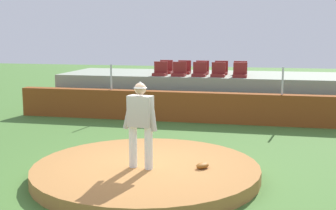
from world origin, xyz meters
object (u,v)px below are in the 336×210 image
at_px(stadium_chair_0, 160,71).
at_px(stadium_chair_9, 240,71).
at_px(stadium_chair_8, 221,70).
at_px(fielding_glove, 202,166).
at_px(stadium_chair_5, 166,69).
at_px(pitcher, 140,118).
at_px(baseball, 146,151).
at_px(stadium_chair_3, 218,72).
at_px(stadium_chair_7, 202,70).
at_px(stadium_chair_4, 240,73).
at_px(stadium_chair_1, 179,72).
at_px(stadium_chair_2, 199,72).
at_px(stadium_chair_6, 184,70).

height_order(stadium_chair_0, stadium_chair_9, same).
distance_m(stadium_chair_0, stadium_chair_8, 2.29).
xyz_separation_m(fielding_glove, stadium_chair_5, (-2.55, 8.06, 1.22)).
bearing_deg(pitcher, baseball, 110.16).
bearing_deg(baseball, pitcher, -80.15).
distance_m(stadium_chair_3, stadium_chair_7, 1.10).
relative_size(pitcher, baseball, 23.26).
distance_m(stadium_chair_3, stadium_chair_9, 1.15).
distance_m(stadium_chair_0, stadium_chair_7, 1.66).
height_order(pitcher, stadium_chair_3, pitcher).
xyz_separation_m(stadium_chair_3, stadium_chair_5, (-2.08, 0.90, 0.00)).
relative_size(pitcher, stadium_chair_4, 3.44).
relative_size(stadium_chair_4, stadium_chair_7, 1.00).
bearing_deg(stadium_chair_1, pitcher, 95.20).
height_order(stadium_chair_2, stadium_chair_7, same).
bearing_deg(baseball, stadium_chair_8, 82.64).
relative_size(fielding_glove, stadium_chair_4, 0.60).
distance_m(pitcher, stadium_chair_4, 7.54).
distance_m(baseball, stadium_chair_5, 7.36).
bearing_deg(stadium_chair_0, stadium_chair_5, -89.81).
bearing_deg(stadium_chair_8, stadium_chair_3, 89.26).
relative_size(stadium_chair_6, stadium_chair_9, 1.00).
xyz_separation_m(fielding_glove, stadium_chair_8, (-0.46, 8.06, 1.22)).
height_order(baseball, stadium_chair_5, stadium_chair_5).
bearing_deg(stadium_chair_9, baseball, 77.23).
bearing_deg(stadium_chair_5, stadium_chair_1, 126.49).
distance_m(baseball, fielding_glove, 1.65).
relative_size(baseball, stadium_chair_0, 0.15).
relative_size(stadium_chair_4, stadium_chair_5, 1.00).
relative_size(baseball, stadium_chair_8, 0.15).
bearing_deg(stadium_chair_0, stadium_chair_2, -178.38).
bearing_deg(stadium_chair_0, stadium_chair_1, -179.67).
xyz_separation_m(stadium_chair_0, stadium_chair_7, (1.39, 0.90, 0.00)).
bearing_deg(stadium_chair_0, stadium_chair_4, -179.31).
distance_m(stadium_chair_3, stadium_chair_8, 0.90).
distance_m(pitcher, stadium_chair_3, 7.44).
bearing_deg(stadium_chair_2, stadium_chair_0, 1.62).
bearing_deg(stadium_chair_7, pitcher, 89.81).
height_order(fielding_glove, stadium_chair_5, stadium_chair_5).
xyz_separation_m(stadium_chair_0, stadium_chair_2, (1.41, 0.04, 0.00)).
height_order(stadium_chair_1, stadium_chair_6, same).
height_order(pitcher, stadium_chair_2, pitcher).
xyz_separation_m(stadium_chair_7, stadium_chair_9, (1.40, 0.04, 0.00)).
relative_size(stadium_chair_2, stadium_chair_6, 1.00).
distance_m(pitcher, stadium_chair_6, 8.28).
distance_m(pitcher, stadium_chair_1, 7.40).
bearing_deg(stadium_chair_6, stadium_chair_8, -177.71).
xyz_separation_m(pitcher, fielding_glove, (1.19, 0.25, -0.94)).
bearing_deg(stadium_chair_8, stadium_chair_6, 2.29).
bearing_deg(stadium_chair_4, stadium_chair_0, 0.69).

